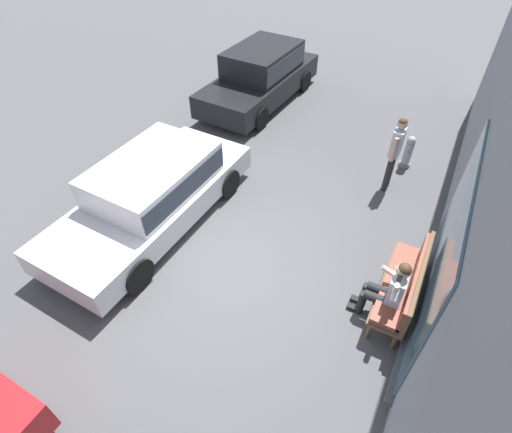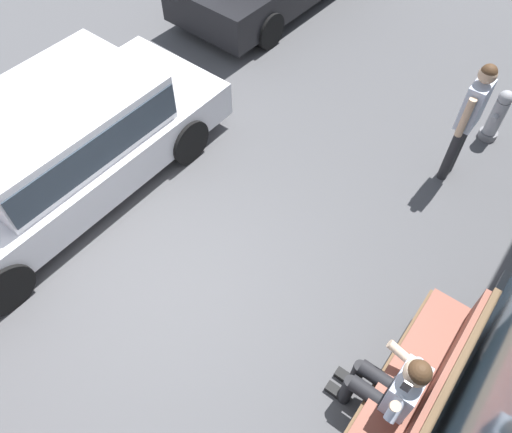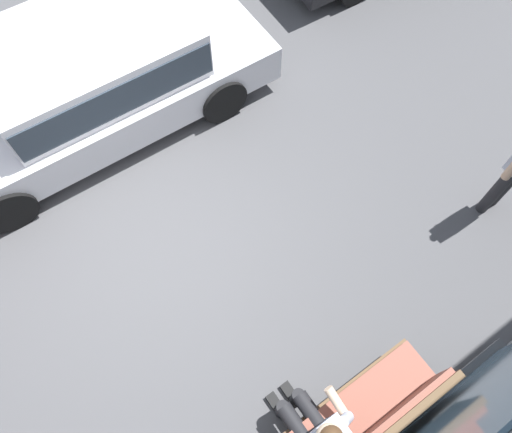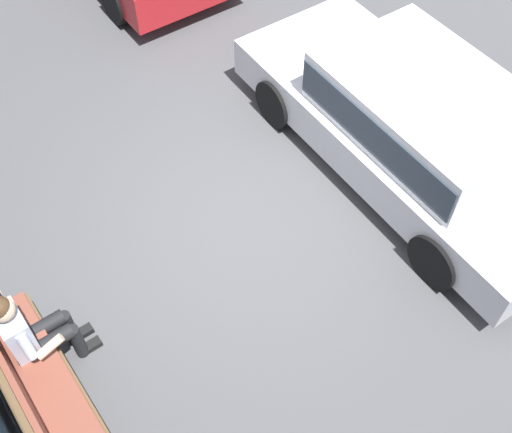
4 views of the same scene
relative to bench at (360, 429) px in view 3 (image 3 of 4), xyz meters
The scene contains 4 objects.
ground_plane 3.01m from the bench, 78.91° to the right, with size 60.00×60.00×0.00m, color #4C4C4F.
bench is the anchor object (origin of this frame).
person_on_phone 0.44m from the bench, 32.20° to the right, with size 0.73×0.74×1.33m.
parked_car_mid 4.88m from the bench, 87.84° to the right, with size 4.67×2.03×1.36m.
Camera 3 is at (0.35, 2.60, 5.36)m, focal length 35.00 mm.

